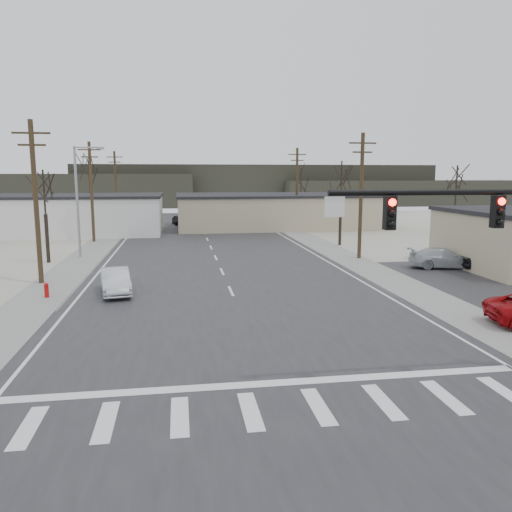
# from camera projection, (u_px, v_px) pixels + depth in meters

# --- Properties ---
(ground) EXTENTS (140.00, 140.00, 0.00)m
(ground) POSITION_uv_depth(u_px,v_px,m) (250.00, 335.00, 21.23)
(ground) COLOR silver
(ground) RESTS_ON ground
(main_road) EXTENTS (18.00, 110.00, 0.05)m
(main_road) POSITION_uv_depth(u_px,v_px,m) (221.00, 269.00, 35.86)
(main_road) COLOR #27272A
(main_road) RESTS_ON ground
(cross_road) EXTENTS (90.00, 10.00, 0.04)m
(cross_road) POSITION_uv_depth(u_px,v_px,m) (250.00, 334.00, 21.23)
(cross_road) COLOR #27272A
(cross_road) RESTS_ON ground
(sidewalk_left) EXTENTS (3.00, 90.00, 0.06)m
(sidewalk_left) POSITION_uv_depth(u_px,v_px,m) (81.00, 261.00, 39.14)
(sidewalk_left) COLOR gray
(sidewalk_left) RESTS_ON ground
(sidewalk_right) EXTENTS (3.00, 90.00, 0.06)m
(sidewalk_right) POSITION_uv_depth(u_px,v_px,m) (340.00, 255.00, 42.33)
(sidewalk_right) COLOR gray
(sidewalk_right) RESTS_ON ground
(fire_hydrant) EXTENTS (0.24, 0.24, 0.87)m
(fire_hydrant) POSITION_uv_depth(u_px,v_px,m) (47.00, 290.00, 27.42)
(fire_hydrant) COLOR #A50C0C
(fire_hydrant) RESTS_ON ground
(building_left_far) EXTENTS (22.30, 12.30, 4.50)m
(building_left_far) POSITION_uv_depth(u_px,v_px,m) (64.00, 214.00, 57.48)
(building_left_far) COLOR silver
(building_left_far) RESTS_ON ground
(building_right_far) EXTENTS (26.30, 14.30, 4.30)m
(building_right_far) POSITION_uv_depth(u_px,v_px,m) (278.00, 210.00, 65.32)
(building_right_far) COLOR tan
(building_right_far) RESTS_ON ground
(upole_left_b) EXTENTS (2.20, 0.30, 10.00)m
(upole_left_b) POSITION_uv_depth(u_px,v_px,m) (36.00, 200.00, 30.37)
(upole_left_b) COLOR #40301E
(upole_left_b) RESTS_ON ground
(upole_left_c) EXTENTS (2.20, 0.30, 10.00)m
(upole_left_c) POSITION_uv_depth(u_px,v_px,m) (91.00, 190.00, 49.88)
(upole_left_c) COLOR #40301E
(upole_left_c) RESTS_ON ground
(upole_left_d) EXTENTS (2.20, 0.30, 10.00)m
(upole_left_d) POSITION_uv_depth(u_px,v_px,m) (116.00, 186.00, 69.39)
(upole_left_d) COLOR #40301E
(upole_left_d) RESTS_ON ground
(upole_right_a) EXTENTS (2.20, 0.30, 10.00)m
(upole_right_a) POSITION_uv_depth(u_px,v_px,m) (361.00, 194.00, 39.69)
(upole_right_a) COLOR #40301E
(upole_right_a) RESTS_ON ground
(upole_right_b) EXTENTS (2.20, 0.30, 10.00)m
(upole_right_b) POSITION_uv_depth(u_px,v_px,m) (297.00, 187.00, 61.15)
(upole_right_b) COLOR #40301E
(upole_right_b) RESTS_ON ground
(streetlight_main) EXTENTS (2.40, 0.25, 9.00)m
(streetlight_main) POSITION_uv_depth(u_px,v_px,m) (79.00, 196.00, 40.25)
(streetlight_main) COLOR gray
(streetlight_main) RESTS_ON ground
(tree_left_near) EXTENTS (3.30, 3.30, 7.35)m
(tree_left_near) POSITION_uv_depth(u_px,v_px,m) (44.00, 195.00, 37.94)
(tree_left_near) COLOR black
(tree_left_near) RESTS_ON ground
(tree_right_mid) EXTENTS (3.74, 3.74, 8.33)m
(tree_right_mid) POSITION_uv_depth(u_px,v_px,m) (341.00, 183.00, 47.53)
(tree_right_mid) COLOR black
(tree_right_mid) RESTS_ON ground
(tree_left_far) EXTENTS (3.96, 3.96, 8.82)m
(tree_left_far) POSITION_uv_depth(u_px,v_px,m) (89.00, 179.00, 62.99)
(tree_left_far) COLOR black
(tree_left_far) RESTS_ON ground
(tree_right_far) EXTENTS (3.52, 3.52, 7.84)m
(tree_right_far) POSITION_uv_depth(u_px,v_px,m) (301.00, 183.00, 73.33)
(tree_right_far) COLOR black
(tree_right_far) RESTS_ON ground
(tree_lot) EXTENTS (3.52, 3.52, 7.84)m
(tree_lot) POSITION_uv_depth(u_px,v_px,m) (456.00, 188.00, 45.12)
(tree_lot) COLOR black
(tree_lot) RESTS_ON ground
(hill_left) EXTENTS (70.00, 18.00, 7.00)m
(hill_left) POSITION_uv_depth(u_px,v_px,m) (25.00, 191.00, 105.14)
(hill_left) COLOR #333026
(hill_left) RESTS_ON ground
(hill_center) EXTENTS (80.00, 18.00, 9.00)m
(hill_center) POSITION_uv_depth(u_px,v_px,m) (256.00, 185.00, 116.42)
(hill_center) COLOR #333026
(hill_center) RESTS_ON ground
(hill_right) EXTENTS (60.00, 18.00, 5.50)m
(hill_right) POSITION_uv_depth(u_px,v_px,m) (408.00, 192.00, 116.13)
(hill_right) COLOR #333026
(hill_right) RESTS_ON ground
(sedan_crossing) EXTENTS (2.24, 4.51, 1.42)m
(sedan_crossing) POSITION_uv_depth(u_px,v_px,m) (115.00, 281.00, 28.33)
(sedan_crossing) COLOR #B4BBC0
(sedan_crossing) RESTS_ON main_road
(car_far_a) EXTENTS (2.14, 5.06, 1.46)m
(car_far_a) POSITION_uv_depth(u_px,v_px,m) (238.00, 223.00, 63.27)
(car_far_a) COLOR black
(car_far_a) RESTS_ON main_road
(car_far_b) EXTENTS (2.13, 3.91, 1.26)m
(car_far_b) POSITION_uv_depth(u_px,v_px,m) (179.00, 220.00, 68.34)
(car_far_b) COLOR black
(car_far_b) RESTS_ON main_road
(car_parked_dark_a) EXTENTS (4.35, 2.26, 1.41)m
(car_parked_dark_a) POSITION_uv_depth(u_px,v_px,m) (492.00, 261.00, 35.13)
(car_parked_dark_a) COLOR black
(car_parked_dark_a) RESTS_ON parking_lot
(car_parked_silver) EXTENTS (5.23, 2.89, 1.43)m
(car_parked_silver) POSITION_uv_depth(u_px,v_px,m) (444.00, 258.00, 36.22)
(car_parked_silver) COLOR #ABB1B6
(car_parked_silver) RESTS_ON parking_lot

